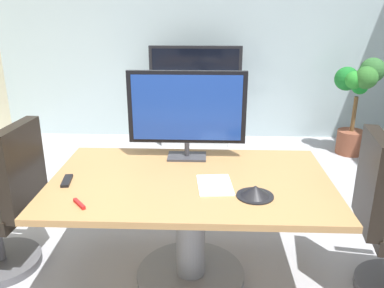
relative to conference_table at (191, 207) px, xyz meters
The scene contains 11 objects.
ground_plane 0.57m from the conference_table, 118.75° to the right, with size 7.70×7.70×0.00m, color #99999E.
wall_back_glass_partition 3.33m from the conference_table, 91.37° to the left, with size 5.49×0.10×2.88m, color #9EB2B7.
conference_table is the anchor object (origin of this frame).
office_chair_left 1.30m from the conference_table, behind, with size 0.61×0.59×1.09m.
tv_monitor 0.68m from the conference_table, 96.20° to the left, with size 0.84×0.18×0.64m.
wall_display_unit 2.85m from the conference_table, 91.14° to the left, with size 1.20×0.36×1.31m.
potted_plant 3.18m from the conference_table, 52.26° to the left, with size 0.55×0.48×1.22m.
conference_phone 0.51m from the conference_table, 30.94° to the right, with size 0.22×0.22×0.07m.
remote_control 0.82m from the conference_table, behind, with size 0.05×0.17×0.02m, color black.
whiteboard_marker 0.75m from the conference_table, 147.88° to the right, with size 0.13×0.02×0.02m, color red.
paper_notepad 0.28m from the conference_table, 31.33° to the right, with size 0.21×0.30×0.01m, color white.
Camera 1 is at (0.18, -2.20, 1.83)m, focal length 37.18 mm.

